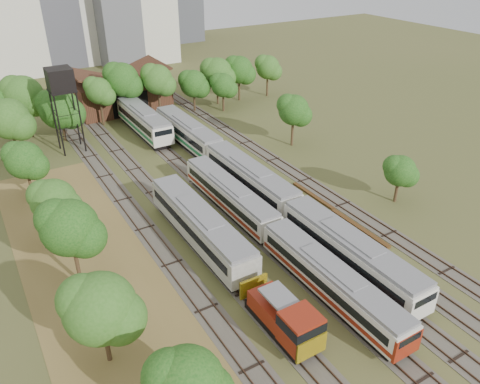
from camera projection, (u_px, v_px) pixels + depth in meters
ground at (338, 282)px, 43.09m from camera, size 240.00×240.00×0.00m
dry_grass_patch at (120, 300)px, 40.95m from camera, size 14.00×60.00×0.04m
tracks at (206, 177)px, 61.49m from camera, size 24.60×80.00×0.19m
railcar_red_set at (274, 233)px, 47.00m from camera, size 2.75×34.58×3.39m
railcar_green_set at (250, 179)px, 56.75m from camera, size 3.09×52.07×3.82m
railcar_rear at (144, 121)px, 73.77m from camera, size 3.28×16.08×4.07m
shunter_locomotive at (287, 320)px, 36.49m from camera, size 2.75×8.10×3.60m
old_grey_coach at (200, 226)px, 47.45m from camera, size 3.16×18.00×3.92m
water_tower at (60, 82)px, 64.37m from camera, size 3.51×3.51×12.14m
rail_pile_near at (359, 228)px, 50.81m from camera, size 0.57×8.60×0.29m
rail_pile_far at (313, 196)px, 57.05m from camera, size 0.47×7.54×0.25m
maintenance_shed at (120, 92)px, 84.64m from camera, size 16.45×11.55×7.58m
tree_band_left at (49, 190)px, 47.25m from camera, size 7.85×63.52×8.88m
tree_band_far at (145, 84)px, 78.40m from camera, size 48.88×10.49×9.69m
tree_band_right at (284, 111)px, 69.93m from camera, size 5.55×43.03×7.81m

